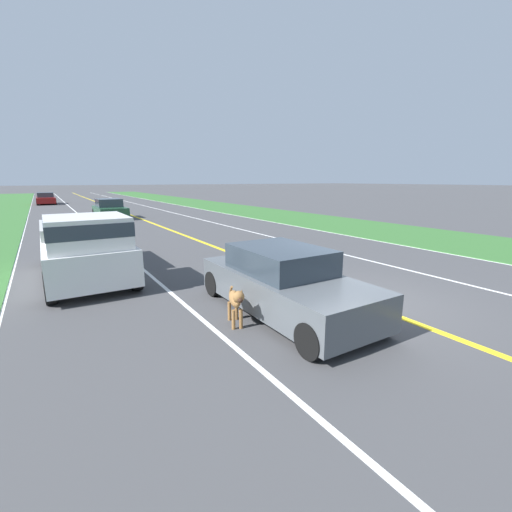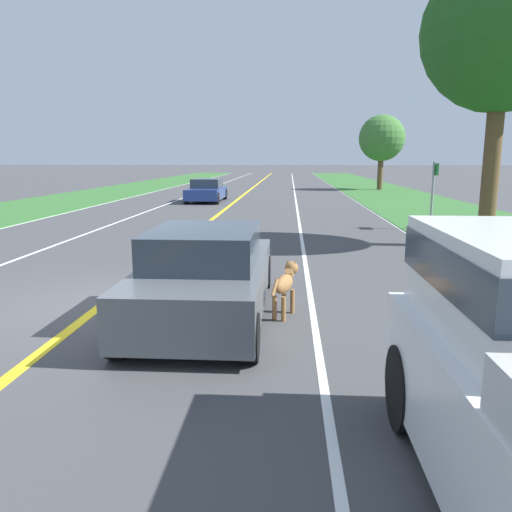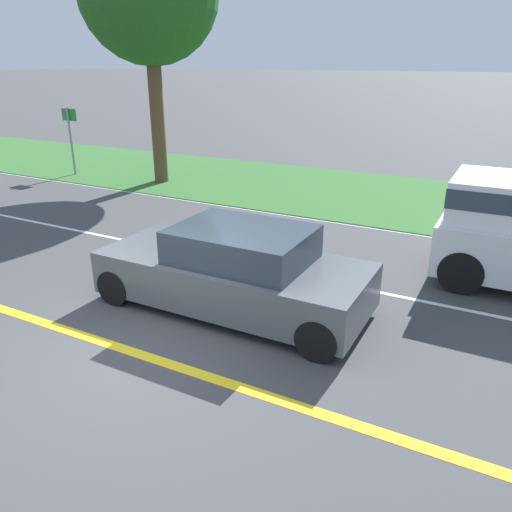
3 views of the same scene
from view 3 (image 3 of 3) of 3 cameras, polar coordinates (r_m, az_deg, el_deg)
The scene contains 8 objects.
ground_plane at distance 7.21m, azimuth -13.38°, elevation -10.80°, with size 400.00×400.00×0.00m, color #424244.
centre_divider_line at distance 7.21m, azimuth -13.38°, elevation -10.78°, with size 0.18×160.00×0.01m, color yellow.
lane_edge_line_right at distance 12.78m, azimuth 7.38°, elevation 4.10°, with size 0.14×160.00×0.01m, color white.
lane_dash_same_dir at distance 9.77m, azimuth -0.01°, elevation -1.27°, with size 0.10×160.00×0.01m, color white.
grass_verge_right at distance 15.53m, azimuth 11.38°, elevation 7.00°, with size 6.00×160.00×0.03m, color #33662D.
ego_car at distance 7.97m, azimuth -2.41°, elevation -1.74°, with size 1.83×4.34×1.38m.
dog at distance 9.06m, azimuth 0.83°, elevation 0.35°, with size 0.45×1.09×0.82m.
street_sign at distance 18.77m, azimuth -20.44°, elevation 13.07°, with size 0.11×0.64×2.31m.
Camera 3 is at (-4.46, -4.22, 3.78)m, focal length 35.00 mm.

